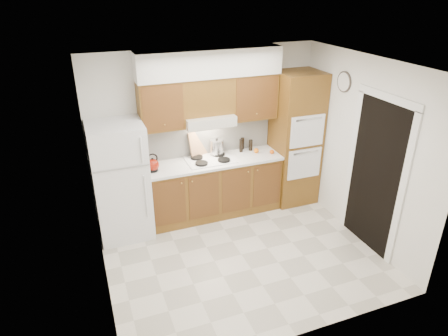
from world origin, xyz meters
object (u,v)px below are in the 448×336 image
at_px(oven_cabinet, 295,139).
at_px(kettle, 153,165).
at_px(fridge, 121,181).
at_px(stock_pot, 217,147).

height_order(oven_cabinet, kettle, oven_cabinet).
relative_size(fridge, stock_pot, 7.82).
bearing_deg(oven_cabinet, kettle, -178.98).
relative_size(kettle, stock_pot, 0.82).
height_order(fridge, stock_pot, fridge).
bearing_deg(kettle, oven_cabinet, 0.41).
relative_size(oven_cabinet, stock_pot, 10.00).
distance_m(oven_cabinet, kettle, 2.37).
xyz_separation_m(fridge, stock_pot, (1.54, 0.22, 0.22)).
height_order(oven_cabinet, stock_pot, oven_cabinet).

